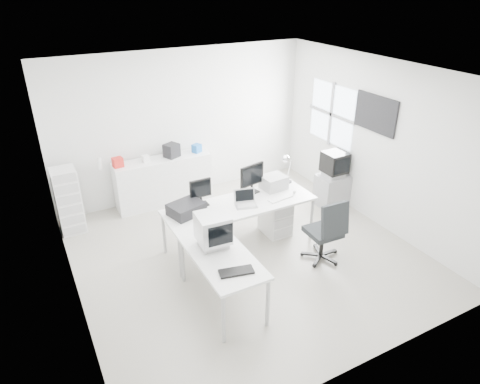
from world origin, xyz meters
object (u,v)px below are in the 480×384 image
drawer_pedestal (275,217)px  tv_cabinet (332,190)px  office_chair (323,229)px  sideboard (164,181)px  laser_printer (274,182)px  lcd_monitor_small (201,193)px  crt_monitor (213,232)px  main_desk (240,224)px  side_desk (222,279)px  lcd_monitor_large (252,179)px  filing_cabinet (68,201)px  inkjet_printer (186,209)px  crt_tv (335,164)px  laptop (246,199)px

drawer_pedestal → tv_cabinet: bearing=13.2°
tv_cabinet → office_chair: bearing=-133.5°
sideboard → laser_printer: bearing=-52.5°
lcd_monitor_small → crt_monitor: size_ratio=1.05×
drawer_pedestal → main_desk: bearing=-175.9°
side_desk → lcd_monitor_large: bearing=48.4°
lcd_monitor_small → crt_monitor: lcd_monitor_small is taller
main_desk → filing_cabinet: filing_cabinet is taller
inkjet_printer → lcd_monitor_large: (1.20, 0.15, 0.15)m
lcd_monitor_large → side_desk: bearing=-144.2°
main_desk → laser_printer: bearing=16.3°
tv_cabinet → filing_cabinet: size_ratio=0.53×
sideboard → crt_monitor: bearing=-95.3°
sideboard → inkjet_printer: bearing=-98.0°
lcd_monitor_small → filing_cabinet: 2.36m
lcd_monitor_large → office_chair: size_ratio=0.46×
crt_tv → main_desk: bearing=-169.7°
lcd_monitor_small → lcd_monitor_large: bearing=-0.1°
main_desk → tv_cabinet: size_ratio=4.01×
side_desk → sideboard: size_ratio=0.77×
tv_cabinet → crt_tv: bearing=0.0°
inkjet_printer → tv_cabinet: inkjet_printer is taller
drawer_pedestal → lcd_monitor_large: size_ratio=1.24×
side_desk → laptop: laptop is taller
laser_printer → office_chair: bearing=-86.4°
side_desk → inkjet_printer: 1.29m
side_desk → office_chair: size_ratio=1.32×
sideboard → filing_cabinet: (-1.73, -0.21, 0.11)m
inkjet_printer → sideboard: size_ratio=0.27×
crt_monitor → sideboard: size_ratio=0.23×
inkjet_printer → laptop: laptop is taller
laptop → laser_printer: laptop is taller
inkjet_printer → laser_printer: bearing=-11.7°
main_desk → office_chair: size_ratio=2.27×
lcd_monitor_large → tv_cabinet: bearing=-8.0°
main_desk → lcd_monitor_small: bearing=155.6°
office_chair → tv_cabinet: office_chair is taller
lcd_monitor_small → lcd_monitor_large: 0.90m
filing_cabinet → crt_monitor: bearing=-60.5°
crt_tv → sideboard: 3.20m
side_desk → lcd_monitor_small: 1.50m
crt_tv → filing_cabinet: filing_cabinet is taller
inkjet_printer → tv_cabinet: bearing=-10.3°
office_chair → filing_cabinet: (-3.25, 2.68, 0.03)m
drawer_pedestal → laptop: (-0.65, -0.15, 0.57)m
lcd_monitor_large → crt_monitor: (-1.20, -1.10, -0.04)m
side_desk → office_chair: office_chair is taller
lcd_monitor_small → tv_cabinet: (2.73, 0.15, -0.67)m
tv_cabinet → filing_cabinet: (-4.50, 1.36, 0.26)m
lcd_monitor_large → lcd_monitor_small: bearing=167.4°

